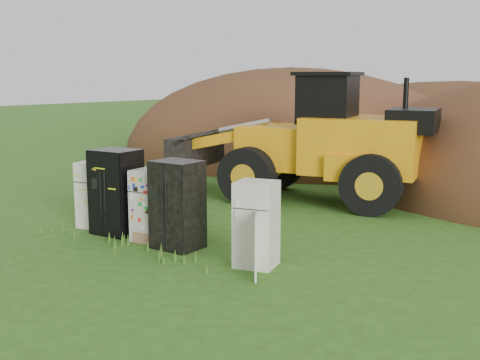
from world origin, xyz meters
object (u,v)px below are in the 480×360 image
object	(u,v)px
fridge_black_side	(117,192)
wheel_loader	(296,136)
fridge_sticker	(151,206)
fridge_leftmost	(96,195)
fridge_open_door	(256,224)
fridge_dark_mid	(178,205)

from	to	relation	value
fridge_black_side	wheel_loader	bearing A→B (deg)	73.08
fridge_sticker	wheel_loader	world-z (taller)	wheel_loader
fridge_leftmost	fridge_sticker	size ratio (longest dim) A/B	1.00
fridge_black_side	fridge_open_door	bearing A→B (deg)	-6.37
fridge_leftmost	wheel_loader	distance (m)	6.27
fridge_leftmost	wheel_loader	xyz separation A→B (m)	(1.87, 5.89, 1.07)
fridge_black_side	fridge_dark_mid	size ratio (longest dim) A/B	1.05
fridge_open_door	fridge_dark_mid	bearing A→B (deg)	164.36
fridge_black_side	wheel_loader	size ratio (longest dim) A/B	0.25
fridge_black_side	fridge_dark_mid	world-z (taller)	fridge_black_side
fridge_black_side	fridge_sticker	size ratio (longest dim) A/B	1.23
fridge_black_side	fridge_leftmost	bearing A→B (deg)	168.96
fridge_leftmost	fridge_dark_mid	distance (m)	2.80
fridge_black_side	fridge_dark_mid	distance (m)	1.95
fridge_sticker	fridge_open_door	bearing A→B (deg)	-7.83
wheel_loader	fridge_leftmost	bearing A→B (deg)	-122.41
fridge_leftmost	fridge_black_side	world-z (taller)	fridge_black_side
fridge_sticker	fridge_dark_mid	size ratio (longest dim) A/B	0.85
fridge_open_door	wheel_loader	world-z (taller)	wheel_loader
fridge_sticker	fridge_dark_mid	bearing A→B (deg)	-9.79
fridge_leftmost	fridge_open_door	distance (m)	4.84
fridge_leftmost	fridge_sticker	distance (m)	1.96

